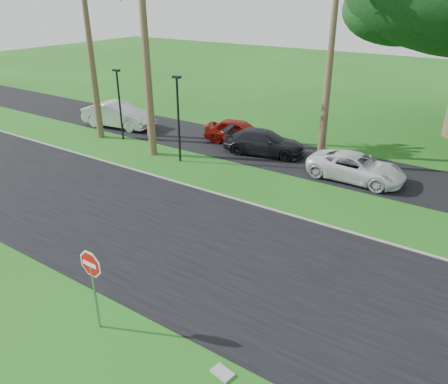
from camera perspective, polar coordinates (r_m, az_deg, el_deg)
ground at (r=15.18m, az=-8.56°, el=-9.97°), size 120.00×120.00×0.00m
road at (r=16.44m, az=-3.88°, el=-6.73°), size 120.00×8.00×0.02m
parking_strip at (r=24.71m, az=11.19°, el=4.00°), size 120.00×5.00×0.02m
curb at (r=19.36m, az=3.45°, el=-1.48°), size 120.00×0.12×0.06m
stop_sign_near at (r=12.25m, az=-16.86°, el=-10.25°), size 1.05×0.07×2.62m
streetlight_left at (r=28.07m, az=-13.51°, el=11.60°), size 0.45×0.25×4.34m
streetlight_right at (r=23.61m, az=-6.00°, el=10.10°), size 0.45×0.25×4.64m
car_silver at (r=31.19m, az=-13.62°, el=9.72°), size 5.30×2.55×1.68m
car_red at (r=27.06m, az=1.95°, el=7.88°), size 4.47×2.51×1.43m
car_dark at (r=25.25m, az=5.25°, el=6.45°), size 5.02×2.93×1.37m
car_minivan at (r=22.51m, az=16.87°, el=3.07°), size 4.77×2.25×1.32m
utility_slab at (r=11.64m, az=-0.20°, el=-22.54°), size 0.60×0.44×0.06m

